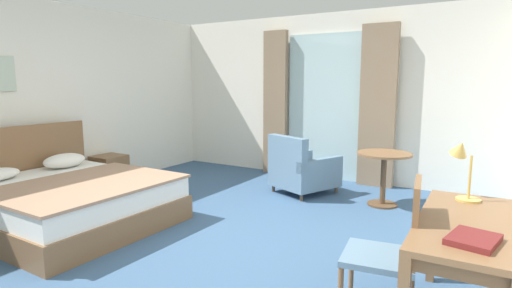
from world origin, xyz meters
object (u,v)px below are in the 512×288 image
Objects in this scene: closed_book at (473,239)px; round_cafe_table at (384,166)px; bed at (66,199)px; armchair_by_window at (302,170)px; desk_chair at (394,246)px; writing_desk at (466,235)px; nightstand at (110,171)px; desk_lamp at (462,160)px.

round_cafe_table is (-1.16, 2.84, -0.25)m from closed_book.
bed reaches higher than armchair_by_window.
closed_book is at bearing -4.55° from bed.
bed is at bearing 178.87° from desk_chair.
writing_desk is (3.96, 0.05, 0.37)m from bed.
round_cafe_table reaches higher than nightstand.
closed_book reaches higher than round_cafe_table.
desk_lamp is at bearing 64.96° from desk_chair.
round_cafe_table is (-1.02, 1.93, -0.51)m from desk_lamp.
closed_book is at bearing -28.85° from desk_chair.
bed reaches higher than writing_desk.
bed is 3.99m from desk_lamp.
desk_chair is at bearing -54.49° from armchair_by_window.
desk_chair reaches higher than armchair_by_window.
nightstand is 0.49× the size of desk_chair.
bed is at bearing -124.31° from armchair_by_window.
armchair_by_window reaches higher than nightstand.
writing_desk is at bearing 17.21° from desk_chair.
nightstand is at bearing -155.69° from armchair_by_window.
writing_desk is 2.71m from round_cafe_table.
bed is at bearing -179.24° from writing_desk.
armchair_by_window is at bearing 55.69° from bed.
nightstand is 0.70× the size of round_cafe_table.
round_cafe_table is (1.14, 0.00, 0.18)m from armchair_by_window.
round_cafe_table is at bearing 117.76° from desk_lamp.
bed is at bearing -55.78° from nightstand.
bed is 4.73× the size of desk_lamp.
armchair_by_window reaches higher than round_cafe_table.
desk_chair is at bearing -162.79° from writing_desk.
closed_book is (0.14, -0.91, -0.26)m from desk_lamp.
desk_chair reaches higher than writing_desk.
bed is at bearing -173.33° from closed_book.
desk_chair reaches higher than closed_book.
writing_desk is (4.87, -1.28, 0.40)m from nightstand.
nightstand is at bearing 171.15° from desk_lamp.
round_cafe_table is (3.76, 1.19, 0.27)m from nightstand.
writing_desk is 1.33× the size of armchair_by_window.
nightstand is 5.22m from closed_book.
closed_book is 0.29× the size of armchair_by_window.
nightstand is 1.68× the size of closed_book.
bed is 1.56× the size of writing_desk.
nightstand is 1.09× the size of desk_lamp.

